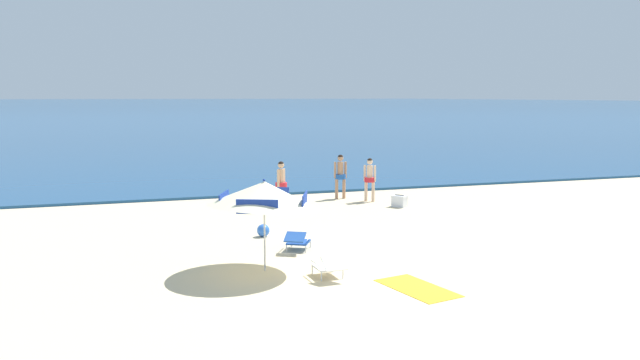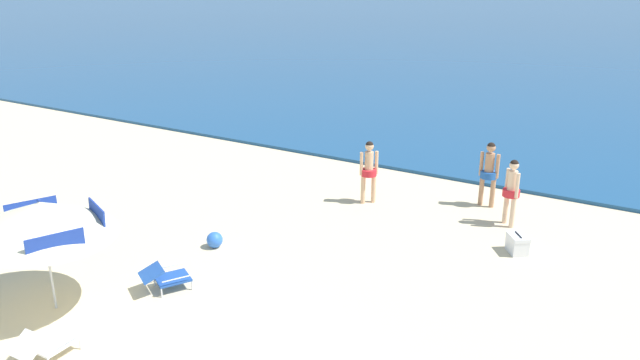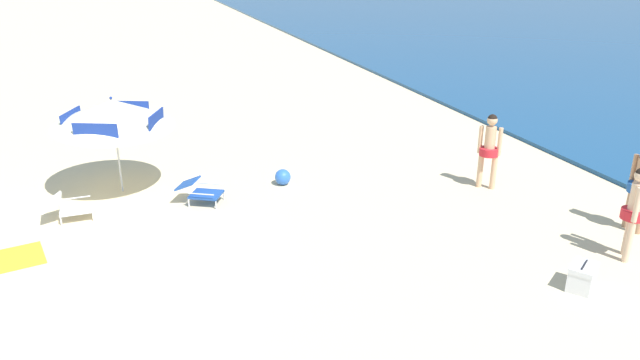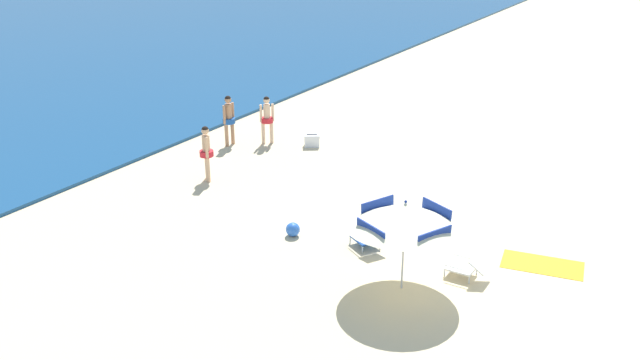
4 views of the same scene
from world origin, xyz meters
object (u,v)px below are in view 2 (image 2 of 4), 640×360
lounge_chair_under_umbrella (44,344)px  lounge_chair_beside_umbrella (165,276)px  beach_umbrella_striped_main (41,218)px  person_wading_in (512,188)px  person_standing_near_shore (369,168)px  person_standing_beside (489,170)px  cooler_box (517,244)px  beach_ball (215,240)px

lounge_chair_under_umbrella → lounge_chair_beside_umbrella: bearing=90.1°
beach_umbrella_striped_main → person_wading_in: (5.80, 7.89, -0.80)m
person_standing_near_shore → person_wading_in: person_standing_near_shore is taller
person_wading_in → person_standing_beside: bearing=130.6°
lounge_chair_under_umbrella → person_standing_near_shore: 8.57m
person_standing_near_shore → cooler_box: size_ratio=2.70×
person_wading_in → cooler_box: 1.66m
lounge_chair_under_umbrella → person_standing_beside: bearing=68.8°
lounge_chair_under_umbrella → beach_ball: bearing=95.8°
beach_umbrella_striped_main → person_standing_beside: (5.00, 8.83, -0.75)m
beach_umbrella_striped_main → lounge_chair_under_umbrella: size_ratio=3.52×
beach_umbrella_striped_main → lounge_chair_beside_umbrella: bearing=51.6°
beach_ball → cooler_box: bearing=29.3°
lounge_chair_under_umbrella → cooler_box: size_ratio=1.52×
cooler_box → beach_ball: 6.44m
person_standing_beside → person_wading_in: person_standing_beside is taller
lounge_chair_beside_umbrella → cooler_box: (5.17, 5.01, -0.07)m
lounge_chair_beside_umbrella → cooler_box: bearing=44.1°
beach_umbrella_striped_main → person_wading_in: bearing=53.7°
beach_umbrella_striped_main → person_standing_beside: size_ratio=1.93×
person_standing_beside → person_wading_in: (0.81, -0.94, -0.04)m
person_standing_beside → person_wading_in: size_ratio=1.05×
lounge_chair_under_umbrella → lounge_chair_beside_umbrella: lounge_chair_under_umbrella is taller
lounge_chair_beside_umbrella → beach_ball: (-0.44, 1.86, -0.10)m
person_standing_beside → beach_ball: bearing=-127.8°
lounge_chair_under_umbrella → person_standing_beside: (3.81, 9.84, 0.70)m
person_wading_in → cooler_box: bearing=-68.3°
lounge_chair_under_umbrella → lounge_chair_beside_umbrella: size_ratio=0.90×
lounge_chair_beside_umbrella → person_standing_near_shore: (1.15, 5.98, 0.67)m
beach_umbrella_striped_main → person_wading_in: beach_umbrella_striped_main is taller
person_wading_in → beach_ball: 6.84m
beach_ball → person_wading_in: bearing=41.9°
person_wading_in → cooler_box: size_ratio=2.64×
lounge_chair_under_umbrella → cooler_box: bearing=55.4°
person_standing_near_shore → person_wading_in: bearing=7.0°
person_standing_beside → cooler_box: bearing=-59.8°
person_standing_near_shore → cooler_box: (4.02, -0.96, -0.75)m
lounge_chair_beside_umbrella → cooler_box: lounge_chair_beside_umbrella is taller
person_standing_near_shore → person_standing_beside: 2.99m
lounge_chair_under_umbrella → person_standing_beside: size_ratio=0.55×
beach_ball → person_standing_near_shore: bearing=68.8°
beach_umbrella_striped_main → person_standing_beside: bearing=60.5°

